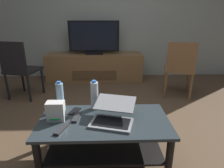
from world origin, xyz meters
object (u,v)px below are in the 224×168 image
object	(u,v)px
media_cabinet	(95,67)
laptop	(113,115)
side_chair	(19,67)
tv_remote	(76,117)
router_box	(56,111)
water_bottle_far	(60,97)
cell_phone	(75,111)
soundbar_remote	(62,129)
coffee_table	(104,133)
water_bottle_near	(94,96)
television	(94,38)
dining_chair	(180,67)

from	to	relation	value
media_cabinet	laptop	xyz separation A→B (m)	(0.28, -2.40, 0.20)
media_cabinet	side_chair	xyz separation A→B (m)	(-1.10, -0.93, 0.24)
tv_remote	router_box	bearing A→B (deg)	-169.94
water_bottle_far	cell_phone	distance (m)	0.19
side_chair	soundbar_remote	xyz separation A→B (m)	(0.97, -1.60, -0.09)
coffee_table	media_cabinet	world-z (taller)	media_cabinet
router_box	water_bottle_near	size ratio (longest dim) A/B	0.58
television	soundbar_remote	xyz separation A→B (m)	(-0.13, -2.51, -0.42)
cell_phone	soundbar_remote	bearing A→B (deg)	-80.66
media_cabinet	water_bottle_far	bearing A→B (deg)	-95.38
media_cabinet	laptop	distance (m)	2.42
coffee_table	water_bottle_near	world-z (taller)	water_bottle_near
tv_remote	water_bottle_far	bearing A→B (deg)	139.69
side_chair	water_bottle_far	xyz separation A→B (m)	(0.89, -1.25, 0.04)
media_cabinet	dining_chair	distance (m)	1.69
water_bottle_near	side_chair	bearing A→B (deg)	134.52
water_bottle_far	tv_remote	size ratio (longest dim) A/B	1.81
television	soundbar_remote	world-z (taller)	television
laptop	soundbar_remote	size ratio (longest dim) A/B	2.78
dining_chair	tv_remote	world-z (taller)	dining_chair
coffee_table	media_cabinet	distance (m)	2.39
cell_phone	router_box	bearing A→B (deg)	-113.90
water_bottle_far	cell_phone	xyz separation A→B (m)	(0.13, -0.04, -0.13)
dining_chair	laptop	bearing A→B (deg)	-127.12
side_chair	router_box	size ratio (longest dim) A/B	5.47
coffee_table	media_cabinet	size ratio (longest dim) A/B	0.59
tv_remote	laptop	bearing A→B (deg)	-3.39
media_cabinet	water_bottle_far	distance (m)	2.21
dining_chair	router_box	bearing A→B (deg)	-138.28
coffee_table	router_box	bearing A→B (deg)	177.70
media_cabinet	router_box	world-z (taller)	router_box
coffee_table	side_chair	world-z (taller)	side_chair
laptop	tv_remote	xyz separation A→B (m)	(-0.32, 0.05, -0.05)
side_chair	tv_remote	size ratio (longest dim) A/B	5.70
laptop	router_box	xyz separation A→B (m)	(-0.49, 0.03, 0.03)
soundbar_remote	side_chair	bearing A→B (deg)	140.26
cell_phone	laptop	bearing A→B (deg)	-6.68
laptop	router_box	world-z (taller)	router_box
dining_chair	water_bottle_near	bearing A→B (deg)	-136.11
tv_remote	side_chair	bearing A→B (deg)	131.86
television	cell_phone	size ratio (longest dim) A/B	6.93
laptop	television	bearing A→B (deg)	96.73
dining_chair	laptop	world-z (taller)	dining_chair
side_chair	water_bottle_near	world-z (taller)	side_chair
laptop	tv_remote	world-z (taller)	laptop
dining_chair	side_chair	xyz separation A→B (m)	(-2.47, 0.02, 0.00)
dining_chair	cell_phone	xyz separation A→B (m)	(-1.45, -1.27, -0.09)
water_bottle_near	tv_remote	distance (m)	0.27
soundbar_remote	laptop	bearing A→B (deg)	37.29
coffee_table	soundbar_remote	xyz separation A→B (m)	(-0.33, -0.15, 0.14)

